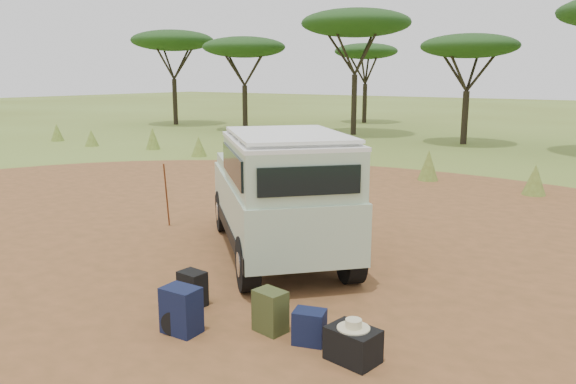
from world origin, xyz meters
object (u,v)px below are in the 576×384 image
Objects in this scene: duffel_navy at (309,327)px; backpack_navy at (181,310)px; backpack_black at (193,289)px; safari_vehicle at (280,196)px; walking_staff at (167,195)px; hard_case at (353,345)px; backpack_olive at (270,311)px.

backpack_navy is at bearing -172.94° from duffel_navy.
backpack_black reaches higher than duffel_navy.
safari_vehicle is 2.56m from backpack_black.
backpack_navy is (3.69, -3.23, -0.38)m from walking_staff.
hard_case is (2.47, -0.09, -0.05)m from backpack_black.
walking_staff reaches higher than backpack_black.
walking_staff is 2.51× the size of hard_case.
hard_case is at bearing 0.59° from safari_vehicle.
hard_case is at bearing -58.71° from walking_staff.
walking_staff reaches higher than backpack_olive.
backpack_black is at bearing 161.90° from duffel_navy.
safari_vehicle reaches higher than backpack_navy.
backpack_navy reaches higher than backpack_black.
duffel_navy is at bearing 21.81° from backpack_navy.
safari_vehicle is at bearing 101.03° from backpack_navy.
safari_vehicle is at bearing 114.06° from duffel_navy.
duffel_navy is 0.61m from hard_case.
backpack_black is 1.32m from backpack_olive.
backpack_black is 0.84× the size of backpack_navy.
duffel_navy is at bearing 10.51° from backpack_olive.
walking_staff is (-2.93, 0.16, -0.38)m from safari_vehicle.
duffel_navy is (5.09, -2.59, -0.46)m from walking_staff.
safari_vehicle is 3.83m from hard_case.
backpack_black is at bearing -40.27° from safari_vehicle.
backpack_navy is (0.76, -3.07, -0.76)m from safari_vehicle.
duffel_navy is (1.86, -0.01, -0.04)m from backpack_black.
backpack_navy reaches higher than duffel_navy.
backpack_black is at bearing -172.42° from backpack_olive.
safari_vehicle reaches higher than hard_case.
backpack_black is 1.19× the size of duffel_navy.
backpack_black is 0.92× the size of backpack_olive.
duffel_navy is at bearing 3.31° from backpack_black.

